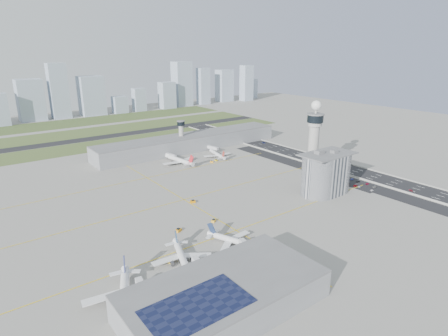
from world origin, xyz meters
TOP-DOWN VIEW (x-y plane):
  - ground at (0.00, 0.00)m, footprint 1000.00×1000.00m
  - grass_strip_0 at (-20.00, 225.00)m, footprint 480.00×50.00m
  - grass_strip_1 at (-20.00, 300.00)m, footprint 480.00×60.00m
  - grass_strip_2 at (-20.00, 380.00)m, footprint 480.00×70.00m
  - runway at (-20.00, 262.00)m, footprint 480.00×22.00m
  - highway at (115.00, 0.00)m, footprint 28.00×500.00m
  - barrier_left at (101.00, 0.00)m, footprint 0.60×500.00m
  - barrier_right at (129.00, 0.00)m, footprint 0.60×500.00m
  - landside_road at (90.00, -10.00)m, footprint 18.00×260.00m
  - parking_lot at (88.00, -22.00)m, footprint 20.00×44.00m
  - taxiway_line_h_0 at (-40.00, -30.00)m, footprint 260.00×0.60m
  - taxiway_line_h_1 at (-40.00, 30.00)m, footprint 260.00×0.60m
  - taxiway_line_h_2 at (-40.00, 90.00)m, footprint 260.00×0.60m
  - taxiway_line_v at (-40.00, 30.00)m, footprint 0.60×260.00m
  - control_tower at (72.00, 8.00)m, footprint 14.00×14.00m
  - secondary_tower at (30.00, 150.00)m, footprint 8.60×8.60m
  - admin_building at (51.99, -22.00)m, footprint 42.00×24.00m
  - terminal_pier at (40.00, 148.00)m, footprint 210.00×32.00m
  - near_terminal at (-88.07, -82.02)m, footprint 84.00×42.00m
  - airplane_near_a at (-119.94, -53.39)m, footprint 49.42×52.53m
  - airplane_near_b at (-84.07, -41.54)m, footprint 41.28×44.64m
  - airplane_near_c at (-51.68, -43.42)m, footprint 40.21×43.05m
  - airplane_far_a at (3.02, 109.89)m, footprint 40.45×46.03m
  - airplane_far_b at (45.13, 106.36)m, footprint 35.70×39.62m
  - jet_bridge_near_0 at (-113.00, -61.00)m, footprint 5.39×14.31m
  - jet_bridge_near_1 at (-83.00, -61.00)m, footprint 5.39×14.31m
  - jet_bridge_near_2 at (-53.00, -61.00)m, footprint 5.39×14.31m
  - jet_bridge_far_0 at (2.00, 132.00)m, footprint 5.39×14.31m
  - jet_bridge_far_1 at (52.00, 132.00)m, footprint 5.39×14.31m
  - tug_0 at (-88.53, -36.71)m, footprint 3.84×3.77m
  - tug_1 at (-68.23, -10.42)m, footprint 4.28×3.68m
  - tug_2 at (-43.93, -12.38)m, footprint 3.89×3.59m
  - tug_3 at (-37.83, 21.51)m, footprint 4.24×3.62m
  - tug_4 at (29.37, 93.52)m, footprint 3.71×3.53m
  - tug_5 at (35.74, 95.18)m, footprint 2.59×3.23m
  - car_lot_0 at (83.92, -41.59)m, footprint 3.36×1.38m
  - car_lot_1 at (83.32, -31.49)m, footprint 3.55×1.61m
  - car_lot_2 at (82.77, -28.02)m, footprint 4.28×2.29m
  - car_lot_3 at (82.79, -19.69)m, footprint 4.24×2.19m
  - car_lot_4 at (82.46, -9.97)m, footprint 3.33×1.57m
  - car_lot_5 at (82.34, -3.69)m, footprint 3.91×1.86m
  - car_lot_6 at (92.86, -38.63)m, footprint 4.83×2.64m
  - car_lot_7 at (94.20, -31.18)m, footprint 4.24×2.16m
  - car_lot_8 at (92.53, -23.85)m, footprint 3.70×1.56m
  - car_lot_9 at (93.79, -17.35)m, footprint 3.91×1.91m
  - car_lot_10 at (91.99, -9.52)m, footprint 4.57×2.34m
  - car_lot_11 at (94.18, -4.56)m, footprint 4.78×2.60m
  - car_hw_0 at (107.59, -59.74)m, footprint 1.75×3.37m
  - car_hw_1 at (113.97, 41.40)m, footprint 1.29×3.50m
  - car_hw_2 at (121.40, 119.57)m, footprint 2.71×4.73m
  - car_hw_4 at (107.57, 178.45)m, footprint 1.72×3.77m
  - skyline_bldg_6 at (-102.68, 417.90)m, footprint 20.04×16.03m
  - skyline_bldg_7 at (-59.44, 436.89)m, footprint 35.76×28.61m
  - skyline_bldg_8 at (-19.42, 431.56)m, footprint 26.33×21.06m
  - skyline_bldg_9 at (30.27, 432.32)m, footprint 36.96×29.57m
  - skyline_bldg_10 at (73.27, 423.68)m, footprint 23.01×18.41m
  - skyline_bldg_11 at (108.28, 423.34)m, footprint 20.22×16.18m
  - skyline_bldg_12 at (162.17, 421.29)m, footprint 26.14×20.92m
  - skyline_bldg_13 at (201.27, 433.27)m, footprint 32.26×25.81m
  - skyline_bldg_14 at (244.74, 426.38)m, footprint 21.59×17.28m
  - skyline_bldg_15 at (302.83, 435.54)m, footprint 30.25×24.20m
  - skyline_bldg_16 at (345.49, 415.96)m, footprint 23.04×18.43m
  - skyline_bldg_17 at (382.05, 443.29)m, footprint 22.64×18.11m

SIDE VIEW (x-z plane):
  - ground at x=0.00m, z-range 0.00..0.00m
  - taxiway_line_h_0 at x=-40.00m, z-range 0.00..0.01m
  - taxiway_line_h_1 at x=-40.00m, z-range 0.00..0.01m
  - taxiway_line_h_2 at x=-40.00m, z-range 0.00..0.01m
  - taxiway_line_v at x=-40.00m, z-range 0.00..0.01m
  - grass_strip_0 at x=-20.00m, z-range 0.00..0.08m
  - grass_strip_1 at x=-20.00m, z-range 0.00..0.08m
  - grass_strip_2 at x=-20.00m, z-range 0.00..0.08m
  - landside_road at x=90.00m, z-range 0.00..0.08m
  - highway at x=115.00m, z-range 0.00..0.10m
  - parking_lot at x=88.00m, z-range 0.00..0.10m
  - runway at x=-20.00m, z-range 0.01..0.11m
  - car_hw_0 at x=107.59m, z-range 0.00..1.09m
  - car_lot_4 at x=82.46m, z-range 0.00..1.10m
  - car_lot_1 at x=83.32m, z-range 0.00..1.13m
  - car_lot_0 at x=83.92m, z-range 0.00..1.14m
  - car_lot_2 at x=82.77m, z-range 0.00..1.14m
  - car_hw_1 at x=113.97m, z-range 0.00..1.14m
  - car_lot_3 at x=82.79m, z-range 0.00..1.17m
  - car_lot_7 at x=94.20m, z-range 0.00..1.18m
  - barrier_left at x=101.00m, z-range 0.00..1.20m
  - barrier_right at x=129.00m, z-range 0.00..1.20m
  - car_lot_10 at x=91.99m, z-range 0.00..1.23m
  - car_lot_9 at x=93.79m, z-range 0.00..1.24m
  - car_lot_5 at x=82.34m, z-range 0.00..1.24m
  - car_hw_2 at x=121.40m, z-range 0.00..1.24m
  - car_lot_8 at x=92.53m, z-range 0.00..1.25m
  - car_hw_4 at x=107.57m, z-range 0.00..1.26m
  - car_lot_6 at x=92.86m, z-range 0.00..1.28m
  - car_lot_11 at x=94.18m, z-range 0.00..1.31m
  - tug_5 at x=35.74m, z-range 0.00..1.65m
  - tug_4 at x=29.37m, z-range 0.00..1.78m
  - tug_0 at x=-88.53m, z-range 0.00..1.86m
  - tug_2 at x=-43.93m, z-range 0.00..1.86m
  - tug_3 at x=-37.83m, z-range 0.00..2.08m
  - tug_1 at x=-68.23m, z-range 0.00..2.09m
  - jet_bridge_near_0 at x=-113.00m, z-range 0.00..5.70m
  - jet_bridge_near_1 at x=-83.00m, z-range 0.00..5.70m
  - jet_bridge_near_2 at x=-53.00m, z-range 0.00..5.70m
  - jet_bridge_far_0 at x=2.00m, z-range 0.00..5.70m
  - jet_bridge_far_1 at x=52.00m, z-range 0.00..5.70m
  - airplane_far_b at x=45.13m, z-range 0.00..9.58m
  - airplane_near_c at x=-51.68m, z-range 0.00..9.67m
  - airplane_near_b at x=-84.07m, z-range 0.00..10.21m
  - airplane_near_a at x=-119.94m, z-range 0.00..11.66m
  - airplane_far_a at x=3.02m, z-range 0.00..11.83m
  - near_terminal at x=-88.07m, z-range -0.07..12.93m
  - terminal_pier at x=40.00m, z-range 0.00..15.80m
  - skyline_bldg_10 at x=73.27m, z-range 0.00..27.75m
  - admin_building at x=51.99m, z-range -1.45..32.05m
  - secondary_tower at x=30.00m, z-range 2.85..34.75m
  - skyline_bldg_11 at x=108.28m, z-range 0.00..38.97m
  - skyline_bldg_17 at x=382.05m, z-range 0.00..41.06m
  - skyline_bldg_6 at x=-102.68m, z-range 0.00..45.20m
  - skyline_bldg_12 at x=162.17m, z-range 0.00..46.89m
  - skyline_bldg_7 at x=-59.44m, z-range 0.00..61.22m
  - skyline_bldg_9 at x=30.27m, z-range 0.00..62.11m
  - skyline_bldg_15 at x=302.83m, z-range 0.00..63.40m
  - skyline_bldg_14 at x=244.74m, z-range 0.00..68.75m
  - control_tower at x=72.00m, z-range 2.79..67.29m
  - skyline_bldg_16 at x=345.49m, z-range 0.00..71.56m
  - skyline_bldg_13 at x=201.27m, z-range 0.00..81.20m
  - skyline_bldg_8 at x=-19.42m, z-range 0.00..83.39m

